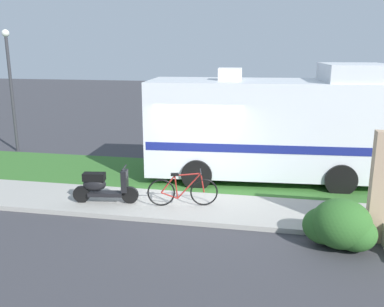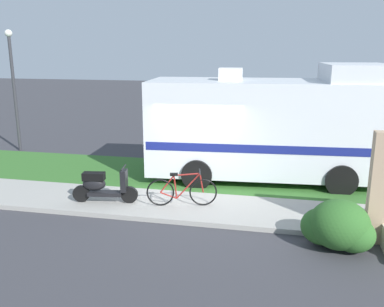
# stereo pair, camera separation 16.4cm
# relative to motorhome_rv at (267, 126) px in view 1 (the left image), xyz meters

# --- Properties ---
(ground_plane) EXTENTS (80.00, 80.00, 0.00)m
(ground_plane) POSITION_rel_motorhome_rv_xyz_m (-1.88, -1.72, -1.71)
(ground_plane) COLOR #38383D
(sidewalk) EXTENTS (24.00, 2.00, 0.12)m
(sidewalk) POSITION_rel_motorhome_rv_xyz_m (-1.88, -2.92, -1.65)
(sidewalk) COLOR #9E9B93
(sidewalk) RESTS_ON ground
(grass_strip) EXTENTS (24.00, 3.40, 0.08)m
(grass_strip) POSITION_rel_motorhome_rv_xyz_m (-1.88, -0.22, -1.67)
(grass_strip) COLOR #336628
(grass_strip) RESTS_ON ground
(motorhome_rv) EXTENTS (7.09, 2.98, 3.59)m
(motorhome_rv) POSITION_rel_motorhome_rv_xyz_m (0.00, 0.00, 0.00)
(motorhome_rv) COLOR silver
(motorhome_rv) RESTS_ON ground
(scooter) EXTENTS (1.70, 0.56, 0.97)m
(scooter) POSITION_rel_motorhome_rv_xyz_m (-4.05, -3.18, -1.14)
(scooter) COLOR black
(scooter) RESTS_ON ground
(bicycle) EXTENTS (1.76, 0.57, 0.91)m
(bicycle) POSITION_rel_motorhome_rv_xyz_m (-1.98, -2.99, -1.20)
(bicycle) COLOR black
(bicycle) RESTS_ON ground
(pickup_truck_near) EXTENTS (5.19, 2.45, 1.85)m
(pickup_truck_near) POSITION_rel_motorhome_rv_xyz_m (2.23, 4.12, -0.73)
(pickup_truck_near) COLOR maroon
(pickup_truck_near) RESTS_ON ground
(bush_by_porch) EXTENTS (1.46, 1.09, 1.03)m
(bush_by_porch) POSITION_rel_motorhome_rv_xyz_m (1.63, -4.41, -1.22)
(bush_by_porch) COLOR #2D6026
(bush_by_porch) RESTS_ON ground
(street_lamp_post) EXTENTS (0.28, 0.28, 4.71)m
(street_lamp_post) POSITION_rel_motorhome_rv_xyz_m (-9.84, 1.88, 1.11)
(street_lamp_post) COLOR #333338
(street_lamp_post) RESTS_ON ground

